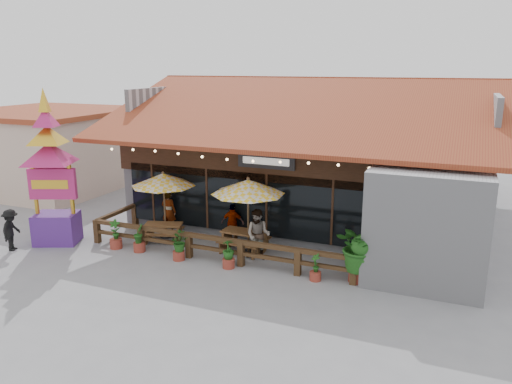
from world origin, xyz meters
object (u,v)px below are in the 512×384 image
at_px(umbrella_right, 248,187).
at_px(pedestrian, 11,230).
at_px(thai_sign_tower, 50,157).
at_px(picnic_table_left, 164,229).
at_px(umbrella_left, 163,180).
at_px(tropical_plant, 359,247).
at_px(picnic_table_right, 244,238).

height_order(umbrella_right, pedestrian, umbrella_right).
bearing_deg(thai_sign_tower, picnic_table_left, 25.73).
height_order(umbrella_left, thai_sign_tower, thai_sign_tower).
xyz_separation_m(thai_sign_tower, pedestrian, (-0.94, -1.25, -2.53)).
bearing_deg(tropical_plant, picnic_table_left, 173.09).
bearing_deg(thai_sign_tower, tropical_plant, 4.12).
relative_size(umbrella_right, pedestrian, 2.15).
bearing_deg(umbrella_left, thai_sign_tower, -148.54).
bearing_deg(umbrella_right, tropical_plant, -13.45).
distance_m(umbrella_left, picnic_table_left, 1.90).
bearing_deg(pedestrian, picnic_table_right, -89.48).
bearing_deg(umbrella_right, umbrella_left, 175.11).
relative_size(picnic_table_left, thai_sign_tower, 0.27).
xyz_separation_m(umbrella_left, thai_sign_tower, (-3.46, -2.12, 0.99)).
height_order(picnic_table_right, thai_sign_tower, thai_sign_tower).
distance_m(umbrella_left, thai_sign_tower, 4.17).
relative_size(umbrella_right, thai_sign_tower, 0.53).
height_order(umbrella_right, picnic_table_right, umbrella_right).
height_order(umbrella_right, picnic_table_left, umbrella_right).
bearing_deg(tropical_plant, umbrella_right, 166.55).
relative_size(umbrella_left, pedestrian, 2.09).
height_order(thai_sign_tower, tropical_plant, thai_sign_tower).
bearing_deg(thai_sign_tower, umbrella_left, 31.46).
relative_size(umbrella_right, tropical_plant, 1.65).
relative_size(picnic_table_left, picnic_table_right, 1.03).
xyz_separation_m(umbrella_left, pedestrian, (-4.39, -3.36, -1.54)).
xyz_separation_m(picnic_table_left, tropical_plant, (7.66, -0.93, 0.70)).
distance_m(picnic_table_left, thai_sign_tower, 4.92).
xyz_separation_m(tropical_plant, pedestrian, (-12.21, -2.06, -0.38)).
bearing_deg(umbrella_right, picnic_table_left, -179.04).
bearing_deg(picnic_table_left, umbrella_left, 112.56).
height_order(umbrella_left, picnic_table_left, umbrella_left).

